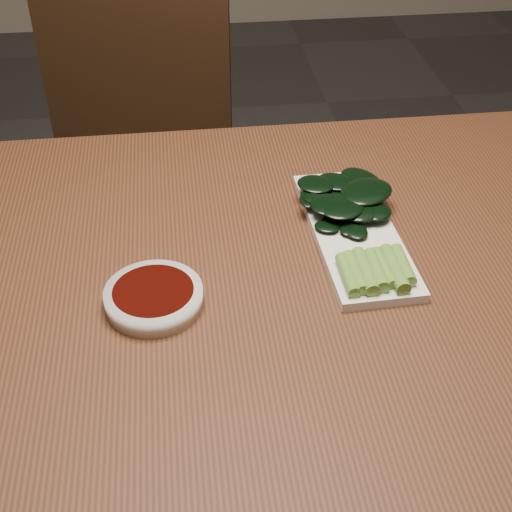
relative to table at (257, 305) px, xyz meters
name	(u,v)px	position (x,y,z in m)	size (l,w,h in m)	color
table	(257,305)	(0.00, 0.00, 0.00)	(1.40, 0.80, 0.75)	#492614
chair_far	(136,178)	(-0.19, 0.68, -0.19)	(0.49, 0.49, 0.89)	black
sauce_bowl	(154,297)	(-0.14, -0.06, 0.08)	(0.12, 0.12, 0.03)	silver
serving_plate	(354,233)	(0.15, 0.05, 0.08)	(0.13, 0.31, 0.01)	silver
gai_lan	(355,213)	(0.15, 0.07, 0.10)	(0.16, 0.31, 0.03)	olive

